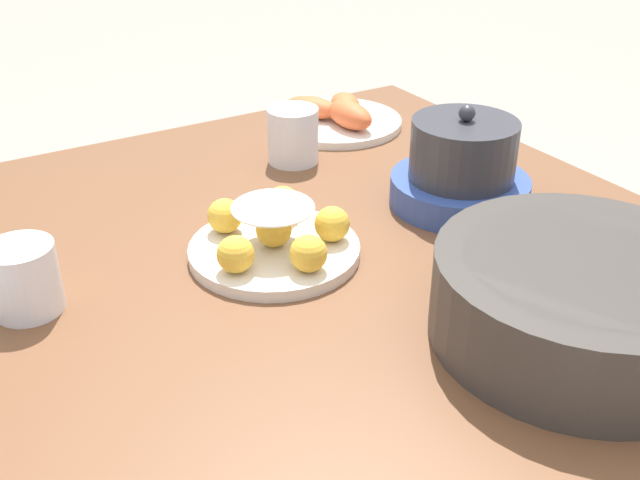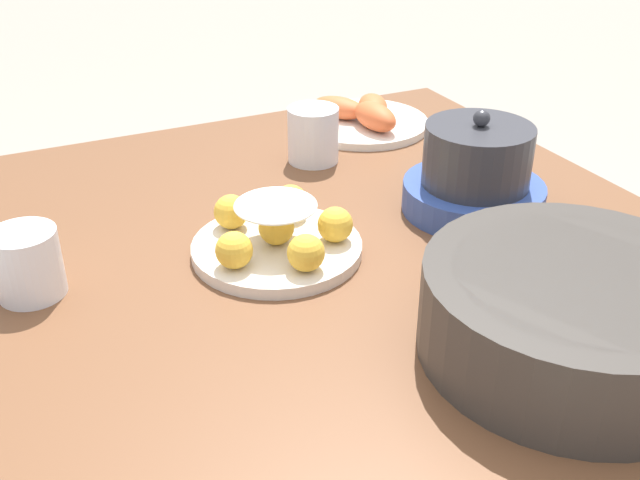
{
  "view_description": "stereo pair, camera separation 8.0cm",
  "coord_description": "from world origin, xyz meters",
  "px_view_note": "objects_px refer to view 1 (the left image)",
  "views": [
    {
      "loc": [
        0.65,
        -0.46,
        1.25
      ],
      "look_at": [
        -0.06,
        -0.04,
        0.79
      ],
      "focal_mm": 42.0,
      "sensor_mm": 36.0,
      "label": 1
    },
    {
      "loc": [
        0.69,
        -0.39,
        1.25
      ],
      "look_at": [
        -0.06,
        -0.04,
        0.79
      ],
      "focal_mm": 42.0,
      "sensor_mm": 36.0,
      "label": 2
    }
  ],
  "objects_px": {
    "serving_bowl": "(581,297)",
    "warming_pot": "(461,169)",
    "cup_far": "(293,135)",
    "cup_near": "(24,279)",
    "seafood_platter": "(336,117)",
    "cake_plate": "(275,237)",
    "dining_table": "(366,341)"
  },
  "relations": [
    {
      "from": "seafood_platter",
      "to": "cup_near",
      "type": "height_order",
      "value": "cup_near"
    },
    {
      "from": "cake_plate",
      "to": "cup_near",
      "type": "relative_size",
      "value": 2.67
    },
    {
      "from": "serving_bowl",
      "to": "seafood_platter",
      "type": "xyz_separation_m",
      "value": [
        -0.7,
        0.13,
        -0.03
      ]
    },
    {
      "from": "serving_bowl",
      "to": "cup_far",
      "type": "bearing_deg",
      "value": -177.77
    },
    {
      "from": "cup_far",
      "to": "warming_pot",
      "type": "height_order",
      "value": "warming_pot"
    },
    {
      "from": "seafood_platter",
      "to": "cup_far",
      "type": "height_order",
      "value": "cup_far"
    },
    {
      "from": "cup_far",
      "to": "warming_pot",
      "type": "relative_size",
      "value": 0.45
    },
    {
      "from": "seafood_platter",
      "to": "warming_pot",
      "type": "bearing_deg",
      "value": -2.67
    },
    {
      "from": "cake_plate",
      "to": "serving_bowl",
      "type": "relative_size",
      "value": 0.7
    },
    {
      "from": "serving_bowl",
      "to": "warming_pot",
      "type": "distance_m",
      "value": 0.34
    },
    {
      "from": "serving_bowl",
      "to": "cup_near",
      "type": "height_order",
      "value": "serving_bowl"
    },
    {
      "from": "seafood_platter",
      "to": "cup_near",
      "type": "relative_size",
      "value": 2.93
    },
    {
      "from": "cake_plate",
      "to": "serving_bowl",
      "type": "xyz_separation_m",
      "value": [
        0.33,
        0.2,
        0.03
      ]
    },
    {
      "from": "cake_plate",
      "to": "warming_pot",
      "type": "relative_size",
      "value": 1.1
    },
    {
      "from": "serving_bowl",
      "to": "cup_far",
      "type": "xyz_separation_m",
      "value": [
        -0.59,
        -0.02,
        -0.01
      ]
    },
    {
      "from": "serving_bowl",
      "to": "seafood_platter",
      "type": "bearing_deg",
      "value": 169.72
    },
    {
      "from": "cake_plate",
      "to": "seafood_platter",
      "type": "bearing_deg",
      "value": 138.29
    },
    {
      "from": "seafood_platter",
      "to": "warming_pot",
      "type": "height_order",
      "value": "warming_pot"
    },
    {
      "from": "dining_table",
      "to": "cup_far",
      "type": "bearing_deg",
      "value": 164.44
    },
    {
      "from": "cake_plate",
      "to": "seafood_platter",
      "type": "distance_m",
      "value": 0.49
    },
    {
      "from": "serving_bowl",
      "to": "dining_table",
      "type": "bearing_deg",
      "value": -149.83
    },
    {
      "from": "cake_plate",
      "to": "cup_far",
      "type": "height_order",
      "value": "cup_far"
    },
    {
      "from": "dining_table",
      "to": "cup_near",
      "type": "relative_size",
      "value": 14.78
    },
    {
      "from": "cake_plate",
      "to": "warming_pot",
      "type": "height_order",
      "value": "warming_pot"
    },
    {
      "from": "cup_far",
      "to": "cup_near",
      "type": "bearing_deg",
      "value": -65.27
    },
    {
      "from": "serving_bowl",
      "to": "cup_far",
      "type": "height_order",
      "value": "serving_bowl"
    },
    {
      "from": "cake_plate",
      "to": "cup_far",
      "type": "xyz_separation_m",
      "value": [
        -0.26,
        0.18,
        0.02
      ]
    },
    {
      "from": "cake_plate",
      "to": "cup_far",
      "type": "distance_m",
      "value": 0.32
    },
    {
      "from": "seafood_platter",
      "to": "warming_pot",
      "type": "distance_m",
      "value": 0.37
    },
    {
      "from": "cake_plate",
      "to": "cup_far",
      "type": "bearing_deg",
      "value": 146.17
    },
    {
      "from": "cake_plate",
      "to": "serving_bowl",
      "type": "height_order",
      "value": "serving_bowl"
    },
    {
      "from": "dining_table",
      "to": "seafood_platter",
      "type": "xyz_separation_m",
      "value": [
        -0.48,
        0.25,
        0.12
      ]
    }
  ]
}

